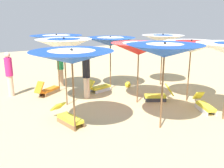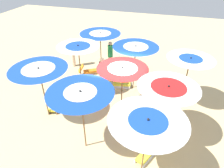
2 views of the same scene
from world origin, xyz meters
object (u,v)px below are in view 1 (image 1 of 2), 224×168
object	(u,v)px
beach_umbrella_6	(163,39)
beach_ball	(128,84)
lounger_0	(68,117)
beachgoer_2	(86,75)
beachgoer_1	(60,67)
beachgoer_0	(9,73)
beach_umbrella_0	(57,39)
beach_umbrella_4	(139,49)
lounger_3	(48,90)
lounger_1	(99,87)
beach_umbrella_3	(110,41)
beach_umbrella_5	(164,51)
lounger_4	(205,105)
lounger_2	(158,95)
beach_umbrella_7	(191,47)
beach_umbrella_2	(72,57)
beach_umbrella_1	(64,44)

from	to	relation	value
beach_umbrella_6	beach_ball	world-z (taller)	beach_umbrella_6
lounger_0	beachgoer_2	bearing A→B (deg)	129.45
beachgoer_1	beachgoer_0	bearing A→B (deg)	41.47
beach_umbrella_6	beach_umbrella_0	bearing A→B (deg)	160.22
beach_umbrella_4	lounger_3	xyz separation A→B (m)	(-2.60, 2.78, -1.86)
lounger_3	lounger_1	bearing A→B (deg)	-54.09
lounger_3	beachgoer_1	size ratio (longest dim) A/B	0.71
beach_umbrella_3	lounger_1	bearing A→B (deg)	-167.68
lounger_0	lounger_3	xyz separation A→B (m)	(0.39, 3.18, 0.00)
beach_umbrella_5	lounger_3	size ratio (longest dim) A/B	2.04
lounger_4	beach_ball	bearing A→B (deg)	-146.20
beach_umbrella_4	lounger_2	xyz separation A→B (m)	(0.80, -0.27, -1.85)
beach_umbrella_3	beach_ball	xyz separation A→B (m)	(0.80, -0.24, -2.01)
beach_ball	beach_umbrella_3	bearing A→B (deg)	163.28
lounger_2	beach_umbrella_6	bearing A→B (deg)	-104.47
beachgoer_0	beachgoer_2	distance (m)	3.18
beach_umbrella_6	lounger_2	world-z (taller)	beach_umbrella_6
beach_umbrella_7	beachgoer_0	distance (m)	7.25
lounger_1	beach_umbrella_0	bearing A→B (deg)	131.26
beach_umbrella_7	lounger_4	size ratio (longest dim) A/B	1.93
beach_umbrella_2	beach_umbrella_4	xyz separation A→B (m)	(3.04, 1.04, -0.08)
beach_umbrella_1	lounger_2	xyz separation A→B (m)	(3.20, -1.44, -2.03)
beach_umbrella_6	lounger_3	xyz separation A→B (m)	(-5.12, 1.34, -2.00)
beach_umbrella_4	lounger_2	world-z (taller)	beach_umbrella_4
beach_umbrella_1	beach_umbrella_7	distance (m)	4.65
beach_umbrella_7	lounger_2	bearing A→B (deg)	148.87
beach_umbrella_7	beach_ball	bearing A→B (deg)	107.73
beach_umbrella_3	lounger_4	world-z (taller)	beach_umbrella_3
beach_umbrella_2	beach_umbrella_7	world-z (taller)	beach_umbrella_2
beach_umbrella_0	beach_umbrella_6	world-z (taller)	beach_umbrella_0
lounger_0	lounger_4	distance (m)	4.71
beach_umbrella_3	beach_umbrella_6	xyz separation A→B (m)	(2.42, -0.69, 0.06)
beach_ball	beach_umbrella_2	bearing A→B (deg)	-143.40
beach_umbrella_3	beach_umbrella_6	bearing A→B (deg)	-15.98
lounger_3	beachgoer_1	distance (m)	1.52
beach_umbrella_6	beachgoer_0	world-z (taller)	beach_umbrella_6
beach_umbrella_0	lounger_3	xyz separation A→B (m)	(-0.60, -0.28, -2.07)
beach_umbrella_7	lounger_0	world-z (taller)	beach_umbrella_7
lounger_3	beach_ball	xyz separation A→B (m)	(3.50, -0.89, -0.07)
beach_umbrella_0	beachgoer_1	size ratio (longest dim) A/B	1.43
beach_umbrella_7	beachgoer_2	xyz separation A→B (m)	(-3.17, 2.40, -1.17)
beach_umbrella_6	beachgoer_2	distance (m)	4.11
beach_umbrella_0	lounger_3	size ratio (longest dim) A/B	2.02
beach_umbrella_6	lounger_4	xyz separation A→B (m)	(-1.06, -3.37, -2.01)
beach_ball	beach_umbrella_5	bearing A→B (deg)	-112.80
lounger_0	beach_umbrella_3	bearing A→B (deg)	118.28
beach_ball	lounger_1	bearing A→B (deg)	176.37
beach_umbrella_3	beachgoer_1	size ratio (longest dim) A/B	1.36
beach_umbrella_7	beach_ball	size ratio (longest dim) A/B	8.61
beach_umbrella_3	lounger_4	bearing A→B (deg)	-71.41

